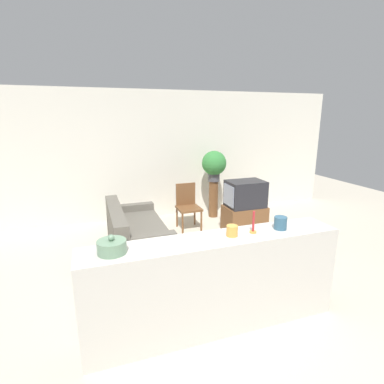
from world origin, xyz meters
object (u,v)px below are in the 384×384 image
object	(u,v)px
wooden_chair	(188,204)
decorative_bowl	(112,247)
television	(245,194)
couch	(136,236)
potted_plant	(214,164)

from	to	relation	value
wooden_chair	decorative_bowl	bearing A→B (deg)	-120.07
television	wooden_chair	size ratio (longest dim) A/B	0.80
couch	television	bearing A→B (deg)	7.52
wooden_chair	decorative_bowl	world-z (taller)	decorative_bowl
couch	potted_plant	world-z (taller)	potted_plant
television	decorative_bowl	world-z (taller)	decorative_bowl
television	couch	bearing A→B (deg)	-172.48
television	wooden_chair	world-z (taller)	television
television	potted_plant	size ratio (longest dim) A/B	1.08
potted_plant	decorative_bowl	xyz separation A→B (m)	(-2.40, -3.30, -0.11)
television	wooden_chair	xyz separation A→B (m)	(-0.98, 0.52, -0.25)
couch	wooden_chair	xyz separation A→B (m)	(1.16, 0.80, 0.20)
couch	decorative_bowl	size ratio (longest dim) A/B	6.59
decorative_bowl	wooden_chair	bearing A→B (deg)	59.93
television	wooden_chair	bearing A→B (deg)	152.25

